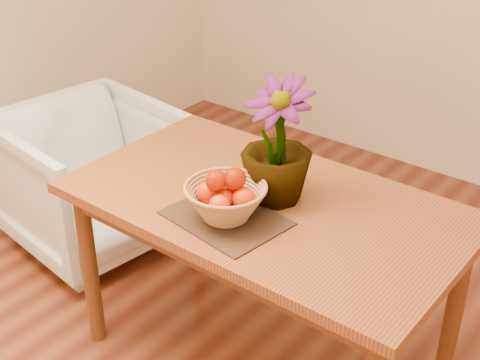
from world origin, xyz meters
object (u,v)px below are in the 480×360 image
Objects in this scene: wicker_basket at (226,203)px; potted_plant at (277,141)px; armchair at (92,173)px; table at (265,220)px.

potted_plant is (0.05, 0.21, 0.16)m from wicker_basket.
potted_plant reaches higher than armchair.
wicker_basket is at bearing -105.95° from potted_plant.
potted_plant is at bearing 53.21° from table.
table is 1.79× the size of armchair.
table is at bearing -129.64° from potted_plant.
wicker_basket is 0.63× the size of potted_plant.
potted_plant is 1.34m from armchair.
potted_plant reaches higher than table.
armchair is at bearing 162.57° from wicker_basket.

